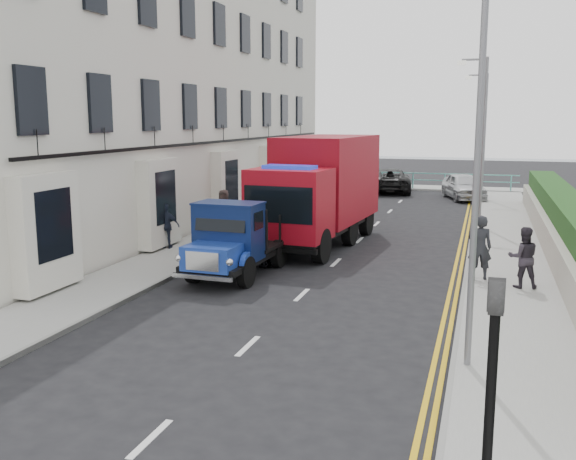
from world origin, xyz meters
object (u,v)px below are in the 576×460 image
object	(u,v)px
lamp_far	(483,129)
bedford_lorry	(231,244)
lamp_mid	(481,132)
parked_car_front	(259,238)
pedestrian_east_near	(480,247)
red_lorry	(320,188)
lamp_near	(470,152)

from	to	relation	value
lamp_far	bedford_lorry	distance (m)	22.12
lamp_mid	parked_car_front	xyz separation A→B (m)	(-6.78, -8.01, -3.32)
lamp_mid	pedestrian_east_near	size ratio (longest dim) A/B	3.87
pedestrian_east_near	lamp_far	bearing A→B (deg)	-97.20
lamp_mid	pedestrian_east_near	distance (m)	9.80
lamp_mid	bedford_lorry	xyz separation A→B (m)	(-6.60, -10.89, -2.98)
parked_car_front	lamp_far	bearing A→B (deg)	71.54
lamp_far	parked_car_front	world-z (taller)	lamp_far
red_lorry	parked_car_front	xyz separation A→B (m)	(-1.34, -2.84, -1.41)
lamp_near	lamp_mid	distance (m)	16.00
bedford_lorry	parked_car_front	size ratio (longest dim) A/B	1.19
lamp_mid	lamp_far	xyz separation A→B (m)	(0.00, 10.00, 0.00)
bedford_lorry	parked_car_front	distance (m)	2.91
bedford_lorry	pedestrian_east_near	distance (m)	7.00
lamp_far	parked_car_front	xyz separation A→B (m)	(-6.78, -18.01, -3.32)
lamp_far	red_lorry	xyz separation A→B (m)	(-5.43, -15.17, -1.91)
lamp_far	bedford_lorry	xyz separation A→B (m)	(-6.60, -20.89, -2.98)
lamp_near	lamp_far	size ratio (longest dim) A/B	1.00
lamp_near	pedestrian_east_near	world-z (taller)	lamp_near
lamp_mid	bedford_lorry	bearing A→B (deg)	-121.22
bedford_lorry	red_lorry	distance (m)	5.94
lamp_near	lamp_far	xyz separation A→B (m)	(0.00, 26.00, 0.00)
lamp_far	parked_car_front	size ratio (longest dim) A/B	1.76
lamp_far	pedestrian_east_near	bearing A→B (deg)	-89.34
bedford_lorry	parked_car_front	xyz separation A→B (m)	(-0.17, 2.89, -0.34)
bedford_lorry	pedestrian_east_near	xyz separation A→B (m)	(6.83, 1.56, 0.01)
lamp_mid	bedford_lorry	world-z (taller)	lamp_mid
lamp_far	lamp_mid	bearing A→B (deg)	-90.00
lamp_mid	pedestrian_east_near	bearing A→B (deg)	-88.63
bedford_lorry	lamp_far	bearing A→B (deg)	74.96
bedford_lorry	red_lorry	bearing A→B (deg)	80.93
lamp_near	red_lorry	bearing A→B (deg)	116.64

